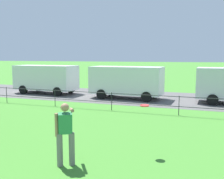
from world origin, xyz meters
TOP-DOWN VIEW (x-y plane):
  - street_strip at (0.00, 18.96)m, footprint 80.00×6.92m
  - park_fence at (-0.00, 13.88)m, footprint 35.84×0.04m
  - person_thrower at (1.29, 6.70)m, footprint 0.47×0.88m
  - frisbee at (3.08, 8.26)m, footprint 0.33×0.33m
  - panel_van_right at (-7.19, 18.32)m, footprint 5.07×2.24m
  - panel_van_center at (-0.42, 18.11)m, footprint 5.07×2.24m

SIDE VIEW (x-z plane):
  - street_strip at x=0.00m, z-range 0.00..0.01m
  - park_fence at x=0.00m, z-range 0.17..1.17m
  - person_thrower at x=1.29m, z-range 0.07..1.78m
  - panel_van_right at x=-7.19m, z-range 0.15..2.39m
  - panel_van_center at x=-0.42m, z-range 0.15..2.39m
  - frisbee at x=3.08m, z-range 1.46..1.50m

